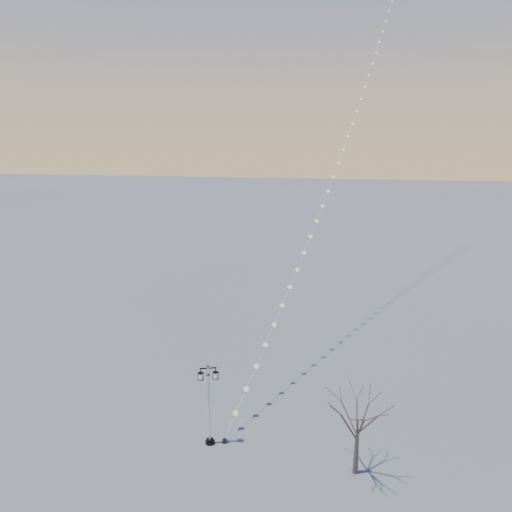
# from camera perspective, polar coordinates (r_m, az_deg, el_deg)

# --- Properties ---
(ground) EXTENTS (300.00, 300.00, 0.00)m
(ground) POSITION_cam_1_polar(r_m,az_deg,el_deg) (27.34, -6.94, -22.42)
(ground) COLOR slate
(ground) RESTS_ON ground
(street_lamp) EXTENTS (1.14, 0.61, 4.60)m
(street_lamp) POSITION_cam_1_polar(r_m,az_deg,el_deg) (27.02, -5.47, -16.35)
(street_lamp) COLOR black
(street_lamp) RESTS_ON ground
(bare_tree) EXTENTS (2.65, 2.65, 4.40)m
(bare_tree) POSITION_cam_1_polar(r_m,az_deg,el_deg) (25.14, 11.76, -17.83)
(bare_tree) COLOR #4E3A34
(bare_tree) RESTS_ON ground
(kite_train) EXTENTS (13.61, 46.82, 37.78)m
(kite_train) POSITION_cam_1_polar(r_m,az_deg,el_deg) (45.77, 10.98, 17.29)
(kite_train) COLOR black
(kite_train) RESTS_ON ground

